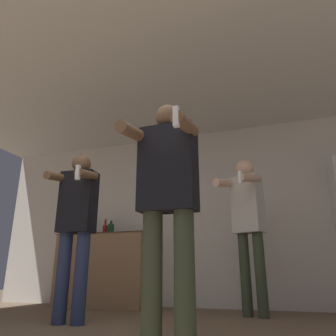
# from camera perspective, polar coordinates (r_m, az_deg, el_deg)

# --- Properties ---
(wall_back) EXTENTS (7.00, 0.06, 2.55)m
(wall_back) POSITION_cam_1_polar(r_m,az_deg,el_deg) (4.89, 6.50, -8.05)
(wall_back) COLOR silver
(wall_back) RESTS_ON ground_plane
(ceiling_slab) EXTENTS (7.00, 3.68, 0.05)m
(ceiling_slab) POSITION_cam_1_polar(r_m,az_deg,el_deg) (3.90, 0.49, 15.24)
(ceiling_slab) COLOR silver
(ceiling_slab) RESTS_ON wall_back
(counter) EXTENTS (1.37, 0.64, 1.00)m
(counter) POSITION_cam_1_polar(r_m,az_deg,el_deg) (5.00, -10.80, -17.04)
(counter) COLOR #997551
(counter) RESTS_ON ground_plane
(bottle_green_wine) EXTENTS (0.09, 0.09, 0.29)m
(bottle_green_wine) POSITION_cam_1_polar(r_m,az_deg,el_deg) (5.31, -14.21, -10.25)
(bottle_green_wine) COLOR silver
(bottle_green_wine) RESTS_ON counter
(bottle_amber_bourbon) EXTENTS (0.07, 0.07, 0.26)m
(bottle_amber_bourbon) POSITION_cam_1_polar(r_m,az_deg,el_deg) (5.13, -10.89, -10.43)
(bottle_amber_bourbon) COLOR maroon
(bottle_amber_bourbon) RESTS_ON counter
(bottle_short_whiskey) EXTENTS (0.09, 0.09, 0.24)m
(bottle_short_whiskey) POSITION_cam_1_polar(r_m,az_deg,el_deg) (5.08, -9.92, -10.40)
(bottle_short_whiskey) COLOR #194723
(bottle_short_whiskey) RESTS_ON counter
(person_woman_foreground) EXTENTS (0.50, 0.52, 1.70)m
(person_woman_foreground) POSITION_cam_1_polar(r_m,az_deg,el_deg) (2.36, -0.10, -4.83)
(person_woman_foreground) COLOR #38422D
(person_woman_foreground) RESTS_ON ground_plane
(person_man_side) EXTENTS (0.43, 0.46, 1.64)m
(person_man_side) POSITION_cam_1_polar(r_m,az_deg,el_deg) (3.42, -15.72, -8.86)
(person_man_side) COLOR navy
(person_man_side) RESTS_ON ground_plane
(person_spectator_back) EXTENTS (0.55, 0.62, 1.77)m
(person_spectator_back) POSITION_cam_1_polar(r_m,az_deg,el_deg) (3.94, 13.70, -8.15)
(person_spectator_back) COLOR #38422D
(person_spectator_back) RESTS_ON ground_plane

